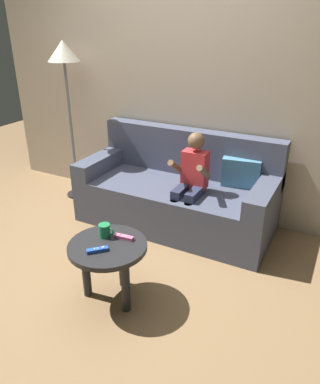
{
  "coord_description": "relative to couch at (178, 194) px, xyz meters",
  "views": [
    {
      "loc": [
        1.55,
        -1.86,
        1.84
      ],
      "look_at": [
        0.32,
        0.47,
        0.61
      ],
      "focal_mm": 34.65,
      "sensor_mm": 36.0,
      "label": 1
    }
  ],
  "objects": [
    {
      "name": "ground_plane",
      "position": [
        -0.19,
        -1.09,
        -0.31
      ],
      "size": [
        8.71,
        8.71,
        0.0
      ],
      "primitive_type": "plane",
      "color": "olive"
    },
    {
      "name": "wall_back",
      "position": [
        -0.19,
        0.39,
        0.94
      ],
      "size": [
        4.36,
        0.05,
        2.5
      ],
      "primitive_type": "cube",
      "color": "#B2A38E",
      "rests_on": "ground"
    },
    {
      "name": "couch",
      "position": [
        0.0,
        0.0,
        0.0
      ],
      "size": [
        1.85,
        0.8,
        0.88
      ],
      "color": "#474C60",
      "rests_on": "ground"
    },
    {
      "name": "person_seated_on_couch",
      "position": [
        0.2,
        -0.18,
        0.25
      ],
      "size": [
        0.32,
        0.39,
        0.97
      ],
      "color": "#282D47",
      "rests_on": "ground"
    },
    {
      "name": "coffee_table",
      "position": [
        0.05,
        -1.23,
        0.06
      ],
      "size": [
        0.54,
        0.54,
        0.46
      ],
      "color": "#232326",
      "rests_on": "ground"
    },
    {
      "name": "game_remote_pink_near_edge",
      "position": [
        0.11,
        -1.13,
        0.16
      ],
      "size": [
        0.14,
        0.05,
        0.03
      ],
      "color": "pink",
      "rests_on": "coffee_table"
    },
    {
      "name": "game_remote_blue_center",
      "position": [
        0.04,
        -1.34,
        0.16
      ],
      "size": [
        0.12,
        0.13,
        0.03
      ],
      "color": "blue",
      "rests_on": "coffee_table"
    },
    {
      "name": "coffee_mug",
      "position": [
        -0.02,
        -1.16,
        0.2
      ],
      "size": [
        0.12,
        0.08,
        0.09
      ],
      "color": "#1E7F47",
      "rests_on": "coffee_table"
    },
    {
      "name": "floor_lamp",
      "position": [
        -1.3,
        0.04,
        1.13
      ],
      "size": [
        0.32,
        0.32,
        1.66
      ],
      "color": "black",
      "rests_on": "ground"
    }
  ]
}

